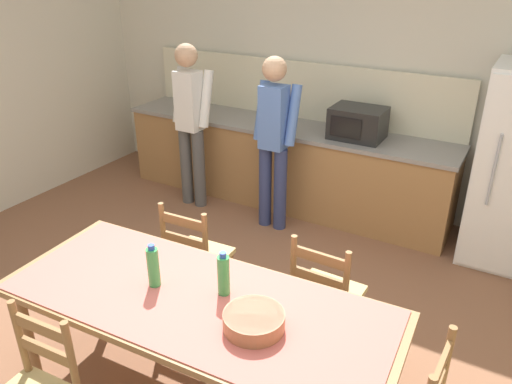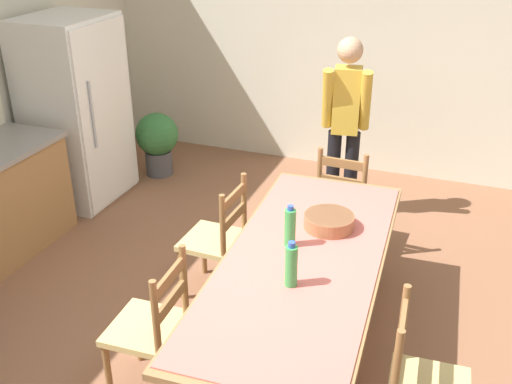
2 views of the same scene
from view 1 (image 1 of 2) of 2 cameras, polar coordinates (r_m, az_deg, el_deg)
The scene contains 13 objects.
ground_plane at distance 3.68m, azimuth -3.31°, elevation -17.04°, with size 8.32×8.32×0.00m, color brown.
wall_back at distance 5.24m, azimuth 12.67°, elevation 13.48°, with size 6.52×0.12×2.90m, color beige.
kitchen_counter at distance 5.41m, azimuth 2.97°, elevation 3.27°, with size 3.61×0.66×0.89m.
counter_splashback at distance 5.45m, azimuth 4.68°, elevation 11.57°, with size 3.57×0.03×0.60m, color beige.
microwave at distance 4.90m, azimuth 11.55°, elevation 7.74°, with size 0.50×0.39×0.30m.
dining_table at distance 2.91m, azimuth -6.77°, elevation -13.08°, with size 2.32×1.02×0.75m.
bottle_near_centre at distance 2.94m, azimuth -11.66°, elevation -8.35°, with size 0.07×0.07×0.27m.
bottle_off_centre at distance 2.82m, azimuth -3.73°, elevation -9.41°, with size 0.07×0.07×0.27m.
serving_bowl at distance 2.63m, azimuth -0.24°, elevation -14.40°, with size 0.32×0.32×0.09m.
chair_side_far_left at distance 3.79m, azimuth -6.88°, elevation -7.38°, with size 0.44×0.42×0.91m.
chair_side_far_right at distance 3.41m, azimuth 7.92°, elevation -11.61°, with size 0.43×0.41×0.91m.
person_at_sink at distance 5.22m, azimuth -7.51°, elevation 8.33°, with size 0.43×0.30×1.72m.
person_at_counter at distance 4.70m, azimuth 2.06°, elevation 6.40°, with size 0.42×0.29×1.69m.
Camera 1 is at (1.52, -2.25, 2.48)m, focal length 35.00 mm.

